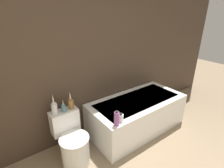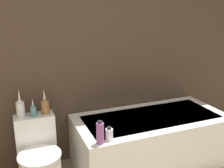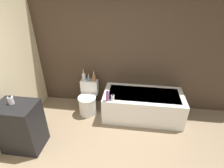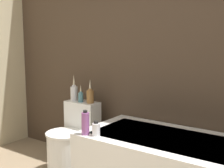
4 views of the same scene
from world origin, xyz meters
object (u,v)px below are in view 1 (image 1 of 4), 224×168
Objects in this scene: vase_silver at (64,107)px; shampoo_bottle_tall at (117,119)px; vase_bronze at (71,103)px; bathtub at (137,114)px; toilet at (72,142)px; shampoo_bottle_short at (121,118)px; vase_gold at (54,107)px.

vase_silver is 0.71m from shampoo_bottle_tall.
vase_bronze is at bearing 125.82° from shampoo_bottle_tall.
bathtub is 7.79× the size of shampoo_bottle_tall.
vase_silver is (0.00, 0.18, 0.45)m from toilet.
vase_bronze reaches higher than shampoo_bottle_tall.
vase_bronze reaches higher than shampoo_bottle_short.
vase_silver reaches higher than shampoo_bottle_short.
vase_bronze is (0.11, 0.02, 0.02)m from vase_silver.
bathtub is 8.69× the size of vase_silver.
vase_silver is 0.90× the size of shampoo_bottle_tall.
vase_gold is at bearing 139.04° from shampoo_bottle_tall.
shampoo_bottle_short is at bearing -35.54° from vase_gold.
shampoo_bottle_short is at bearing -39.33° from vase_silver.
vase_gold is at bearing 144.46° from shampoo_bottle_short.
bathtub is at bearing 26.89° from shampoo_bottle_short.
vase_gold is at bearing 170.43° from vase_silver.
toilet is at bearing 146.14° from shampoo_bottle_tall.
vase_gold reaches higher than shampoo_bottle_short.
shampoo_bottle_tall is (0.49, -0.50, -0.09)m from vase_silver.
vase_bronze is at bearing 59.98° from toilet.
bathtub is 2.38× the size of toilet.
vase_bronze is (0.11, 0.19, 0.47)m from toilet.
vase_silver is 0.74× the size of vase_bronze.
shampoo_bottle_tall reaches higher than shampoo_bottle_short.
vase_bronze is 0.66m from shampoo_bottle_tall.
toilet is 0.53m from vase_bronze.
shampoo_bottle_short is at bearing -46.55° from vase_bronze.
vase_silver is at bearing -9.57° from vase_gold.
toilet is 2.42× the size of vase_gold.
vase_silver reaches higher than toilet.
vase_gold reaches higher than shampoo_bottle_tall.
vase_gold is 1.51× the size of vase_silver.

